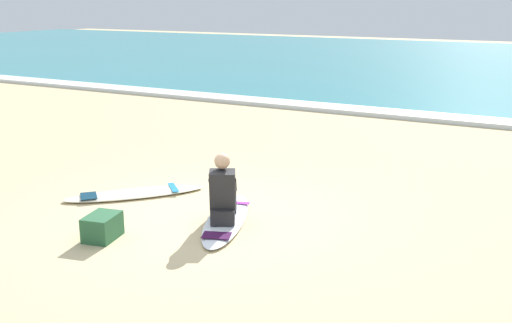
{
  "coord_description": "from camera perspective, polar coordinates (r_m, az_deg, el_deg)",
  "views": [
    {
      "loc": [
        4.38,
        -6.54,
        2.99
      ],
      "look_at": [
        0.18,
        1.29,
        0.55
      ],
      "focal_mm": 41.92,
      "sensor_mm": 36.0,
      "label": 1
    }
  ],
  "objects": [
    {
      "name": "ground_plane",
      "position": [
        8.42,
        -5.24,
        -5.51
      ],
      "size": [
        80.0,
        80.0,
        0.0
      ],
      "primitive_type": "plane",
      "color": "#CCB584"
    },
    {
      "name": "sea",
      "position": [
        29.51,
        19.79,
        8.73
      ],
      "size": [
        80.0,
        28.0,
        0.1
      ],
      "primitive_type": "cube",
      "color": "teal",
      "rests_on": "ground"
    },
    {
      "name": "breaking_foam",
      "position": [
        16.22,
        12.13,
        4.58
      ],
      "size": [
        80.0,
        0.9,
        0.11
      ],
      "primitive_type": "cube",
      "color": "white",
      "rests_on": "ground"
    },
    {
      "name": "surfboard_main",
      "position": [
        8.3,
        -2.86,
        -5.52
      ],
      "size": [
        1.23,
        2.16,
        0.08
      ],
      "color": "silver",
      "rests_on": "ground"
    },
    {
      "name": "surfer_seated",
      "position": [
        8.05,
        -3.18,
        -3.17
      ],
      "size": [
        0.63,
        0.77,
        0.95
      ],
      "color": "#232326",
      "rests_on": "surfboard_main"
    },
    {
      "name": "surfboard_spare_near",
      "position": [
        9.54,
        -11.5,
        -3.0
      ],
      "size": [
        1.86,
        1.95,
        0.08
      ],
      "color": "#EFE5C6",
      "rests_on": "ground"
    },
    {
      "name": "beach_bag",
      "position": [
        7.93,
        -14.45,
        -6.06
      ],
      "size": [
        0.45,
        0.54,
        0.32
      ],
      "primitive_type": "cube",
      "rotation": [
        0.0,
        0.0,
        0.21
      ],
      "color": "#285B38",
      "rests_on": "ground"
    }
  ]
}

